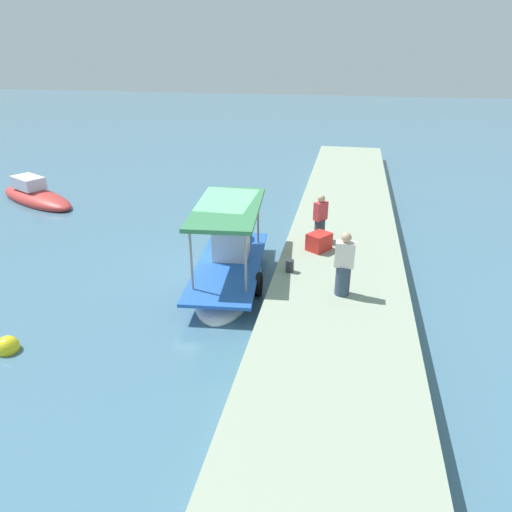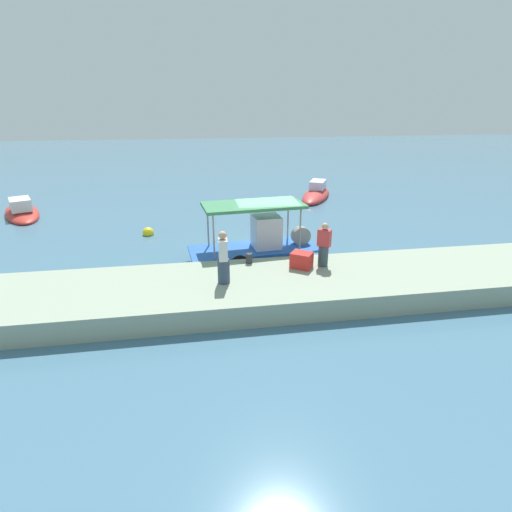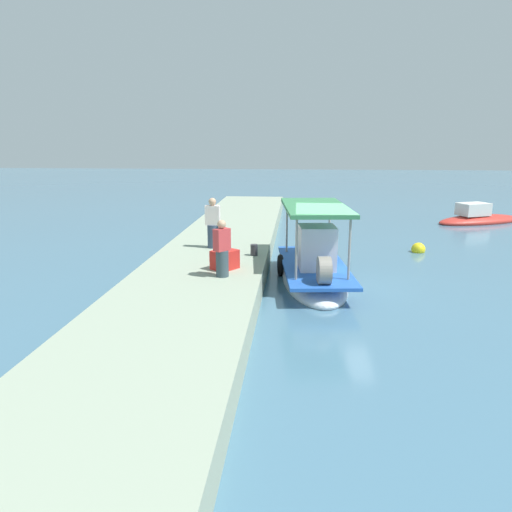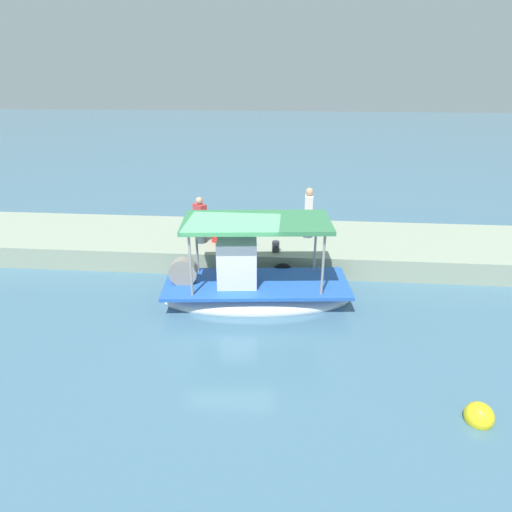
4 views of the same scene
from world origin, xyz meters
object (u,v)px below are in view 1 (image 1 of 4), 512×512
(fisherman_near_bollard, at_px, (344,267))
(cargo_crate, at_px, (319,242))
(main_fishing_boat, at_px, (230,267))
(marker_buoy, at_px, (8,347))
(mooring_bollard, at_px, (290,266))
(fisherman_by_crate, at_px, (320,220))
(moored_boat_near, at_px, (36,196))

(fisherman_near_bollard, height_order, cargo_crate, fisherman_near_bollard)
(main_fishing_boat, bearing_deg, marker_buoy, 137.52)
(main_fishing_boat, bearing_deg, cargo_crate, -65.51)
(main_fishing_boat, distance_m, mooring_bollard, 2.11)
(main_fishing_boat, distance_m, fisherman_by_crate, 3.49)
(fisherman_near_bollard, distance_m, marker_buoy, 8.66)
(fisherman_near_bollard, distance_m, fisherman_by_crate, 3.79)
(main_fishing_boat, xyz_separation_m, marker_buoy, (-4.81, 4.40, -0.33))
(cargo_crate, height_order, moored_boat_near, cargo_crate)
(mooring_bollard, bearing_deg, fisherman_by_crate, -14.33)
(moored_boat_near, bearing_deg, fisherman_near_bollard, -117.82)
(mooring_bollard, distance_m, marker_buoy, 7.70)
(main_fishing_boat, height_order, cargo_crate, main_fishing_boat)
(fisherman_near_bollard, xyz_separation_m, moored_boat_near, (7.76, 14.71, -1.32))
(mooring_bollard, xyz_separation_m, marker_buoy, (-4.24, 6.38, -0.81))
(fisherman_near_bollard, bearing_deg, moored_boat_near, 62.18)
(marker_buoy, bearing_deg, main_fishing_boat, -42.48)
(fisherman_by_crate, bearing_deg, mooring_bollard, 165.67)
(fisherman_by_crate, relative_size, marker_buoy, 2.87)
(cargo_crate, bearing_deg, moored_boat_near, 70.55)
(main_fishing_boat, bearing_deg, mooring_bollard, -105.91)
(fisherman_near_bollard, bearing_deg, marker_buoy, 111.79)
(fisherman_near_bollard, xyz_separation_m, fisherman_by_crate, (3.68, 0.89, -0.07))
(mooring_bollard, xyz_separation_m, moored_boat_near, (6.69, 13.15, -0.70))
(marker_buoy, distance_m, moored_boat_near, 12.86)
(fisherman_by_crate, bearing_deg, cargo_crate, -176.48)
(cargo_crate, bearing_deg, fisherman_near_bollard, -163.66)
(mooring_bollard, bearing_deg, fisherman_near_bollard, -124.61)
(cargo_crate, xyz_separation_m, moored_boat_near, (4.90, 13.87, -0.80))
(main_fishing_boat, bearing_deg, fisherman_near_bollard, -114.86)
(marker_buoy, relative_size, moored_boat_near, 0.10)
(fisherman_near_bollard, relative_size, cargo_crate, 2.48)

